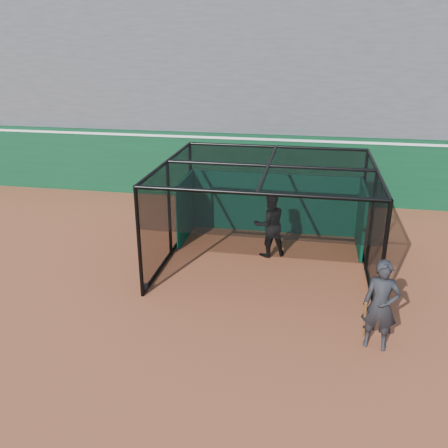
# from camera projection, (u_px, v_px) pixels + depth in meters

# --- Properties ---
(ground) EXTENTS (120.00, 120.00, 0.00)m
(ground) POSITION_uv_depth(u_px,v_px,m) (198.00, 313.00, 10.57)
(ground) COLOR brown
(ground) RESTS_ON ground
(outfield_wall) EXTENTS (50.00, 0.50, 2.50)m
(outfield_wall) POSITION_uv_depth(u_px,v_px,m) (250.00, 166.00, 17.90)
(outfield_wall) COLOR #0A391E
(outfield_wall) RESTS_ON ground
(grandstand) EXTENTS (50.00, 7.85, 8.95)m
(grandstand) POSITION_uv_depth(u_px,v_px,m) (263.00, 71.00, 20.22)
(grandstand) COLOR #4C4C4F
(grandstand) RESTS_ON ground
(batting_cage) EXTENTS (5.46, 4.88, 2.71)m
(batting_cage) POSITION_uv_depth(u_px,v_px,m) (267.00, 216.00, 12.58)
(batting_cage) COLOR black
(batting_cage) RESTS_ON ground
(batter) EXTENTS (1.13, 1.04, 1.87)m
(batter) POSITION_uv_depth(u_px,v_px,m) (269.00, 224.00, 13.14)
(batter) COLOR black
(batter) RESTS_ON ground
(on_deck_player) EXTENTS (0.75, 0.56, 1.85)m
(on_deck_player) POSITION_uv_depth(u_px,v_px,m) (380.00, 306.00, 9.11)
(on_deck_player) COLOR black
(on_deck_player) RESTS_ON ground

